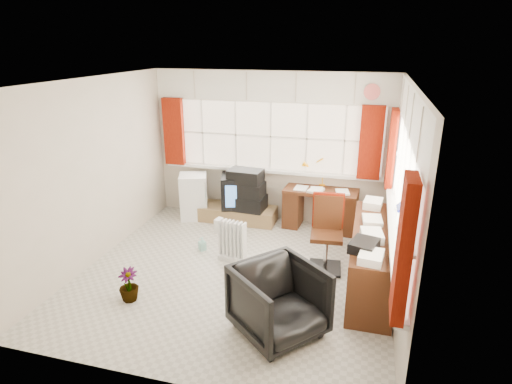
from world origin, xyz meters
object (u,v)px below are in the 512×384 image
tv_bench (235,213)px  crt_tv (240,191)px  credenza (372,257)px  task_chair (327,229)px  mini_fridge (194,196)px  desk (320,206)px  office_chair (279,301)px  radiator (233,245)px  desk_lamp (323,166)px

tv_bench → crt_tv: size_ratio=1.90×
credenza → crt_tv: 2.72m
task_chair → mini_fridge: task_chair is taller
desk → tv_bench: bearing=-176.8°
office_chair → tv_bench: 3.09m
task_chair → crt_tv: (-1.61, 1.24, -0.02)m
desk → radiator: (-1.04, -1.47, -0.13)m
credenza → mini_fridge: credenza is taller
tv_bench → desk: bearing=3.2°
desk_lamp → crt_tv: desk_lamp is taller
task_chair → radiator: (-1.27, -0.21, -0.30)m
task_chair → crt_tv: size_ratio=1.39×
task_chair → tv_bench: (-1.68, 1.18, -0.42)m
task_chair → radiator: size_ratio=1.71×
radiator → mini_fridge: 1.76m
desk → mini_fridge: bearing=-176.4°
desk → task_chair: 1.29m
task_chair → office_chair: bearing=-101.3°
desk_lamp → task_chair: bearing=-80.4°
desk_lamp → tv_bench: desk_lamp is taller
task_chair → crt_tv: 2.03m
office_chair → crt_tv: (-1.30, 2.82, 0.14)m
desk → credenza: bearing=-62.5°
radiator → tv_bench: (-0.40, 1.39, -0.12)m
desk → radiator: size_ratio=2.00×
office_chair → crt_tv: crt_tv is taller
office_chair → radiator: (-0.96, 1.38, -0.14)m
mini_fridge → desk_lamp: bearing=9.1°
desk → office_chair: 2.84m
desk → desk_lamp: bearing=93.2°
credenza → mini_fridge: bearing=154.1°
credenza → task_chair: bearing=150.3°
radiator → crt_tv: bearing=103.2°
desk_lamp → mini_fridge: (-2.17, -0.35, -0.61)m
office_chair → radiator: bearing=76.2°
credenza → mini_fridge: (-3.02, 1.46, -0.00)m
radiator → tv_bench: radiator is taller
task_chair → tv_bench: task_chair is taller
office_chair → tv_bench: office_chair is taller
desk → credenza: credenza is taller
mini_fridge → tv_bench: bearing=4.4°
task_chair → credenza: task_chair is taller
credenza → crt_tv: (-2.21, 1.58, 0.13)m
desk_lamp → desk: bearing=-86.8°
radiator → desk_lamp: bearing=58.5°
radiator → credenza: (1.87, -0.13, 0.15)m
radiator → credenza: size_ratio=0.30×
credenza → tv_bench: size_ratio=1.43×
task_chair → office_chair: task_chair is taller
desk → crt_tv: size_ratio=1.63×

